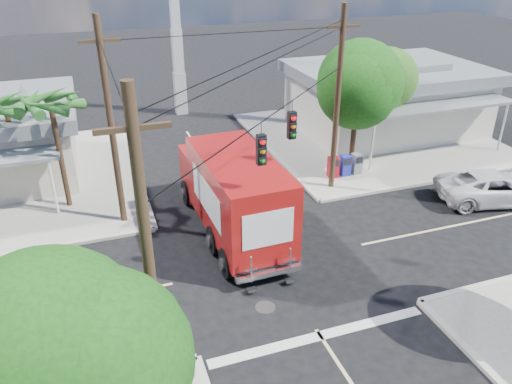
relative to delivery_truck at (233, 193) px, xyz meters
name	(u,v)px	position (x,y,z in m)	size (l,w,h in m)	color
ground	(273,263)	(0.76, -2.77, -1.91)	(120.00, 120.00, 0.00)	black
sidewalk_ne	(370,137)	(11.64, 8.11, -1.84)	(14.12, 14.12, 0.14)	gray
sidewalk_nw	(0,187)	(-10.12, 8.11, -1.84)	(14.12, 14.12, 0.14)	gray
road_markings	(287,285)	(0.76, -4.24, -1.91)	(32.00, 32.00, 0.01)	beige
building_ne	(387,96)	(13.26, 9.19, 0.40)	(11.80, 10.20, 4.50)	silver
radio_tower	(176,34)	(1.26, 17.23, 3.73)	(0.80, 0.80, 17.00)	silver
tree_sw_front	(73,364)	(-6.23, -10.31, 2.42)	(3.88, 3.78, 6.03)	#422D1C
tree_ne_front	(359,86)	(7.97, 3.99, 2.85)	(4.21, 4.14, 6.66)	#422D1C
tree_ne_back	(379,82)	(10.57, 6.19, 2.27)	(3.77, 3.66, 5.82)	#422D1C
palm_nw_front	(51,105)	(-6.74, 4.73, 3.13)	(3.01, 3.08, 5.59)	#422D1C
palm_nw_back	(5,108)	(-8.74, 6.23, 2.76)	(3.01, 3.08, 5.19)	#422D1C
utility_poles	(219,144)	(-0.82, -1.17, 2.76)	(12.00, 10.68, 9.00)	#473321
vending_boxes	(345,165)	(7.26, 3.43, -1.22)	(1.90, 0.50, 1.10)	#A30D17
delivery_truck	(233,193)	(0.00, 0.00, 0.00)	(3.02, 8.80, 3.77)	black
parked_car	(494,187)	(12.77, -1.40, -1.15)	(2.53, 5.48, 1.52)	silver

